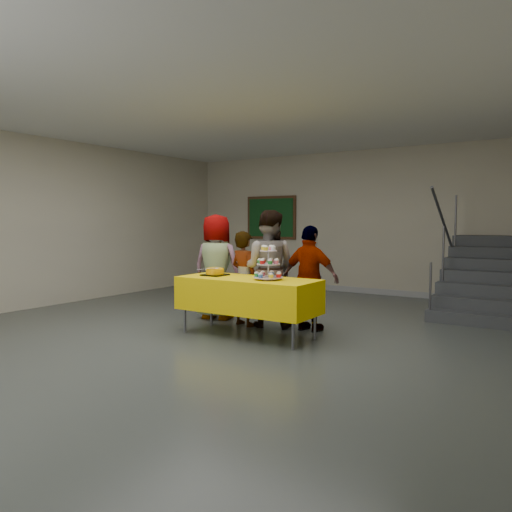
# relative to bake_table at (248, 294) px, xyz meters

# --- Properties ---
(room_shell) EXTENTS (10.00, 10.04, 3.02)m
(room_shell) POSITION_rel_bake_table_xyz_m (-0.32, -0.38, 1.57)
(room_shell) COLOR #4C514C
(room_shell) RESTS_ON ground
(bake_table) EXTENTS (1.88, 0.78, 0.77)m
(bake_table) POSITION_rel_bake_table_xyz_m (0.00, 0.00, 0.00)
(bake_table) COLOR #595960
(bake_table) RESTS_ON ground
(cupcake_stand) EXTENTS (0.38, 0.38, 0.44)m
(cupcake_stand) POSITION_rel_bake_table_xyz_m (0.32, -0.00, 0.39)
(cupcake_stand) COLOR silver
(cupcake_stand) RESTS_ON bake_table
(bear_cake) EXTENTS (0.32, 0.36, 0.12)m
(bear_cake) POSITION_rel_bake_table_xyz_m (-0.56, 0.02, 0.27)
(bear_cake) COLOR black
(bear_cake) RESTS_ON bake_table
(schoolchild_a) EXTENTS (0.87, 0.64, 1.62)m
(schoolchild_a) POSITION_rel_bake_table_xyz_m (-1.07, 0.72, 0.26)
(schoolchild_a) COLOR slate
(schoolchild_a) RESTS_ON ground
(schoolchild_b) EXTENTS (0.57, 0.45, 1.37)m
(schoolchild_b) POSITION_rel_bake_table_xyz_m (-0.42, 0.53, 0.13)
(schoolchild_b) COLOR slate
(schoolchild_b) RESTS_ON ground
(schoolchild_c) EXTENTS (0.95, 0.83, 1.67)m
(schoolchild_c) POSITION_rel_bake_table_xyz_m (-0.09, 0.67, 0.28)
(schoolchild_c) COLOR slate
(schoolchild_c) RESTS_ON ground
(schoolchild_d) EXTENTS (0.88, 0.41, 1.46)m
(schoolchild_d) POSITION_rel_bake_table_xyz_m (0.55, 0.72, 0.17)
(schoolchild_d) COLOR slate
(schoolchild_d) RESTS_ON ground
(staircase) EXTENTS (1.30, 2.40, 2.04)m
(staircase) POSITION_rel_bake_table_xyz_m (2.38, 3.73, -0.07)
(staircase) COLOR #424447
(staircase) RESTS_ON ground
(noticeboard) EXTENTS (1.30, 0.05, 1.00)m
(noticeboard) POSITION_rel_bake_table_xyz_m (-2.41, 4.56, 1.04)
(noticeboard) COLOR #472B16
(noticeboard) RESTS_ON ground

